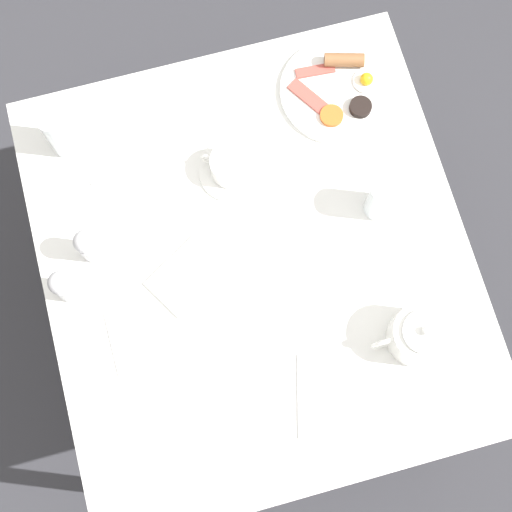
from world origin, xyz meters
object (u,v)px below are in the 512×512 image
object	(u,v)px
spoon_for_tea	(114,343)
knife_by_plate	(132,167)
napkin_folded	(186,275)
salt_grinder	(88,245)
teacup_with_saucer_left	(232,166)
pepper_grinder	(64,286)
water_glass_tall	(60,132)
breakfast_plate	(339,89)
teapot_near	(419,335)
fork_by_plate	(301,396)
water_glass_short	(383,199)

from	to	relation	value
spoon_for_tea	knife_by_plate	bearing A→B (deg)	-18.15
napkin_folded	spoon_for_tea	distance (m)	0.21
salt_grinder	teacup_with_saucer_left	bearing A→B (deg)	-72.64
pepper_grinder	salt_grinder	xyz separation A→B (m)	(0.07, -0.07, 0.00)
teacup_with_saucer_left	water_glass_tall	size ratio (longest dim) A/B	1.03
breakfast_plate	knife_by_plate	xyz separation A→B (m)	(-0.06, 0.50, -0.01)
pepper_grinder	teacup_with_saucer_left	bearing A→B (deg)	-66.30
knife_by_plate	spoon_for_tea	xyz separation A→B (m)	(-0.38, 0.12, 0.00)
teacup_with_saucer_left	knife_by_plate	distance (m)	0.22
teapot_near	fork_by_plate	bearing A→B (deg)	-166.26
water_glass_short	water_glass_tall	bearing A→B (deg)	62.77
pepper_grinder	napkin_folded	distance (m)	0.25
teapot_near	salt_grinder	world-z (taller)	salt_grinder
water_glass_tall	water_glass_short	xyz separation A→B (m)	(-0.32, -0.63, -0.01)
pepper_grinder	napkin_folded	xyz separation A→B (m)	(-0.03, -0.25, -0.06)
teapot_near	water_glass_short	world-z (taller)	water_glass_short
spoon_for_tea	teacup_with_saucer_left	bearing A→B (deg)	-47.45
teacup_with_saucer_left	pepper_grinder	size ratio (longest dim) A/B	1.27
breakfast_plate	teacup_with_saucer_left	bearing A→B (deg)	113.64
fork_by_plate	spoon_for_tea	distance (m)	0.40
teapot_near	knife_by_plate	size ratio (longest dim) A/B	1.03
breakfast_plate	spoon_for_tea	world-z (taller)	breakfast_plate
teacup_with_saucer_left	pepper_grinder	bearing A→B (deg)	113.70
salt_grinder	napkin_folded	distance (m)	0.21
water_glass_short	spoon_for_tea	xyz separation A→B (m)	(-0.14, 0.63, -0.06)
salt_grinder	fork_by_plate	distance (m)	0.54
water_glass_tall	knife_by_plate	xyz separation A→B (m)	(-0.09, -0.13, -0.07)
teacup_with_saucer_left	knife_by_plate	size ratio (longest dim) A/B	0.75
teacup_with_saucer_left	water_glass_short	size ratio (longest dim) A/B	1.28
water_glass_short	spoon_for_tea	bearing A→B (deg)	102.73
salt_grinder	teapot_near	bearing A→B (deg)	-120.37
teapot_near	pepper_grinder	world-z (taller)	pepper_grinder
water_glass_tall	napkin_folded	xyz separation A→B (m)	(-0.36, -0.19, -0.07)
water_glass_tall	fork_by_plate	size ratio (longest dim) A/B	0.85
fork_by_plate	knife_by_plate	size ratio (longest dim) A/B	0.86
water_glass_tall	salt_grinder	xyz separation A→B (m)	(-0.26, -0.01, -0.01)
teacup_with_saucer_left	napkin_folded	size ratio (longest dim) A/B	0.80
napkin_folded	fork_by_plate	distance (m)	0.35
breakfast_plate	water_glass_short	distance (m)	0.30
salt_grinder	spoon_for_tea	bearing A→B (deg)	179.69
teacup_with_saucer_left	water_glass_tall	world-z (taller)	water_glass_tall
knife_by_plate	fork_by_plate	bearing A→B (deg)	-158.86
spoon_for_tea	fork_by_plate	bearing A→B (deg)	-120.70
water_glass_tall	water_glass_short	distance (m)	0.71
breakfast_plate	salt_grinder	xyz separation A→B (m)	(-0.23, 0.62, 0.05)
teacup_with_saucer_left	water_glass_tall	xyz separation A→B (m)	(0.16, 0.34, 0.04)
salt_grinder	spoon_for_tea	world-z (taller)	salt_grinder
napkin_folded	fork_by_plate	world-z (taller)	napkin_folded
water_glass_short	pepper_grinder	bearing A→B (deg)	90.74
breakfast_plate	salt_grinder	world-z (taller)	salt_grinder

